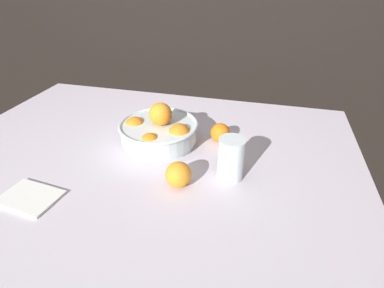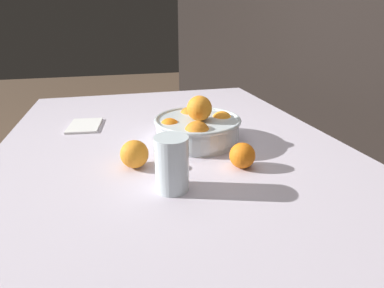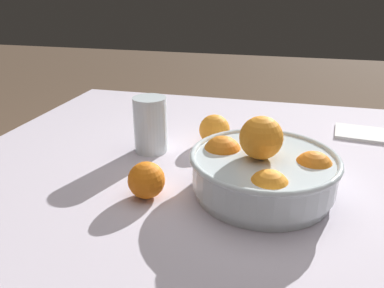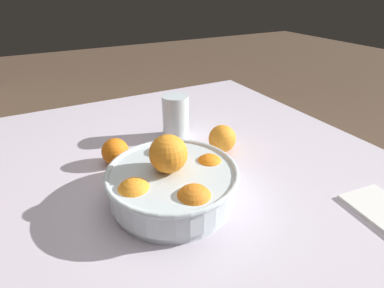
{
  "view_description": "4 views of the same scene",
  "coord_description": "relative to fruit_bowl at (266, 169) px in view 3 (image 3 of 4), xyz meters",
  "views": [
    {
      "loc": [
        0.38,
        -0.81,
        1.34
      ],
      "look_at": [
        0.18,
        -0.02,
        0.85
      ],
      "focal_mm": 28.0,
      "sensor_mm": 36.0,
      "label": 1
    },
    {
      "loc": [
        0.93,
        -0.16,
        1.15
      ],
      "look_at": [
        0.19,
        0.03,
        0.84
      ],
      "focal_mm": 28.0,
      "sensor_mm": 36.0,
      "label": 2
    },
    {
      "loc": [
        0.0,
        0.74,
        1.15
      ],
      "look_at": [
        0.19,
        0.03,
        0.84
      ],
      "focal_mm": 35.0,
      "sensor_mm": 36.0,
      "label": 3
    },
    {
      "loc": [
        -0.46,
        0.3,
        1.2
      ],
      "look_at": [
        0.14,
        -0.02,
        0.83
      ],
      "focal_mm": 28.0,
      "sensor_mm": 36.0,
      "label": 4
    }
  ],
  "objects": [
    {
      "name": "dining_table",
      "position": [
        -0.03,
        -0.09,
        -0.12
      ],
      "size": [
        1.47,
        1.11,
        0.77
      ],
      "color": "silver",
      "rests_on": "ground_plane"
    },
    {
      "name": "fruit_bowl",
      "position": [
        0.0,
        0.0,
        0.0
      ],
      "size": [
        0.29,
        0.29,
        0.16
      ],
      "color": "silver",
      "rests_on": "dining_table"
    },
    {
      "name": "juice_glass",
      "position": [
        0.28,
        -0.14,
        0.01
      ],
      "size": [
        0.08,
        0.08,
        0.14
      ],
      "color": "#F4A314",
      "rests_on": "dining_table"
    },
    {
      "name": "orange_loose_near_bowl",
      "position": [
        0.21,
        0.07,
        -0.02
      ],
      "size": [
        0.07,
        0.07,
        0.07
      ],
      "primitive_type": "sphere",
      "color": "orange",
      "rests_on": "dining_table"
    },
    {
      "name": "orange_loose_front",
      "position": [
        0.14,
        -0.22,
        -0.01
      ],
      "size": [
        0.08,
        0.08,
        0.08
      ],
      "primitive_type": "sphere",
      "color": "orange",
      "rests_on": "dining_table"
    },
    {
      "name": "napkin",
      "position": [
        -0.25,
        -0.38,
        -0.05
      ],
      "size": [
        0.17,
        0.13,
        0.01
      ],
      "primitive_type": "cube",
      "rotation": [
        0.0,
        0.0,
        -0.11
      ],
      "color": "white",
      "rests_on": "dining_table"
    }
  ]
}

